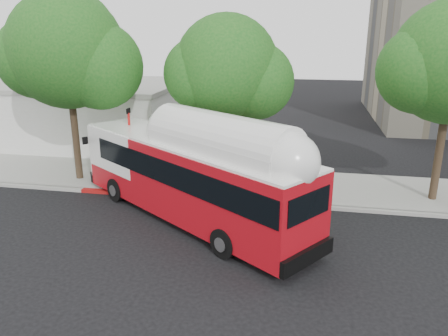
{
  "coord_description": "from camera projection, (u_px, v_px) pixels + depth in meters",
  "views": [
    {
      "loc": [
        2.88,
        -15.06,
        7.78
      ],
      "look_at": [
        -0.56,
        3.0,
        1.97
      ],
      "focal_mm": 35.0,
      "sensor_mm": 36.0,
      "label": 1
    }
  ],
  "objects": [
    {
      "name": "transit_bus",
      "position": [
        190.0,
        179.0,
        18.27
      ],
      "size": [
        12.03,
        9.61,
        3.91
      ],
      "rotation": [
        0.0,
        0.0,
        -0.63
      ],
      "color": "#AA0B15",
      "rests_on": "ground"
    },
    {
      "name": "signal_pole",
      "position": [
        131.0,
        150.0,
        21.43
      ],
      "size": [
        0.12,
        0.4,
        4.23
      ],
      "color": "red",
      "rests_on": "ground"
    },
    {
      "name": "red_curb_segment",
      "position": [
        178.0,
        197.0,
        21.13
      ],
      "size": [
        10.0,
        0.32,
        0.16
      ],
      "primitive_type": "cube",
      "color": "#9C1211",
      "rests_on": "ground"
    },
    {
      "name": "ground",
      "position": [
        224.0,
        240.0,
        16.97
      ],
      "size": [
        120.0,
        120.0,
        0.0
      ],
      "primitive_type": "plane",
      "color": "black",
      "rests_on": "ground"
    },
    {
      "name": "street_tree_left",
      "position": [
        76.0,
        55.0,
        21.7
      ],
      "size": [
        6.67,
        5.8,
        9.74
      ],
      "color": "#2D2116",
      "rests_on": "ground"
    },
    {
      "name": "curb_strip",
      "position": [
        239.0,
        201.0,
        20.6
      ],
      "size": [
        60.0,
        0.3,
        0.15
      ],
      "primitive_type": "cube",
      "color": "gray",
      "rests_on": "ground"
    },
    {
      "name": "low_commercial_bldg",
      "position": [
        72.0,
        111.0,
        31.93
      ],
      "size": [
        16.2,
        10.2,
        4.25
      ],
      "color": "silver",
      "rests_on": "ground"
    },
    {
      "name": "sidewalk",
      "position": [
        247.0,
        183.0,
        23.04
      ],
      "size": [
        60.0,
        5.0,
        0.15
      ],
      "primitive_type": "cube",
      "color": "gray",
      "rests_on": "ground"
    },
    {
      "name": "street_tree_mid",
      "position": [
        235.0,
        71.0,
        20.97
      ],
      "size": [
        5.75,
        5.0,
        8.62
      ],
      "color": "#2D2116",
      "rests_on": "ground"
    }
  ]
}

